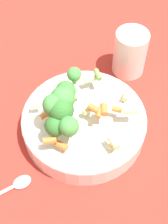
% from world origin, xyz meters
% --- Properties ---
extents(ground_plane, '(3.00, 3.00, 0.00)m').
position_xyz_m(ground_plane, '(0.00, 0.00, 0.00)').
color(ground_plane, '#B72D23').
extents(bowl, '(0.25, 0.25, 0.05)m').
position_xyz_m(bowl, '(0.00, 0.00, 0.03)').
color(bowl, silver).
rests_on(bowl, ground_plane).
extents(pasta_salad, '(0.21, 0.20, 0.09)m').
position_xyz_m(pasta_salad, '(0.03, 0.02, 0.10)').
color(pasta_salad, '#8CB766').
rests_on(pasta_salad, bowl).
extents(cup, '(0.08, 0.08, 0.11)m').
position_xyz_m(cup, '(-0.06, -0.20, 0.06)').
color(cup, silver).
rests_on(cup, ground_plane).
extents(spoon, '(0.13, 0.14, 0.01)m').
position_xyz_m(spoon, '(0.11, 0.17, 0.01)').
color(spoon, silver).
rests_on(spoon, ground_plane).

